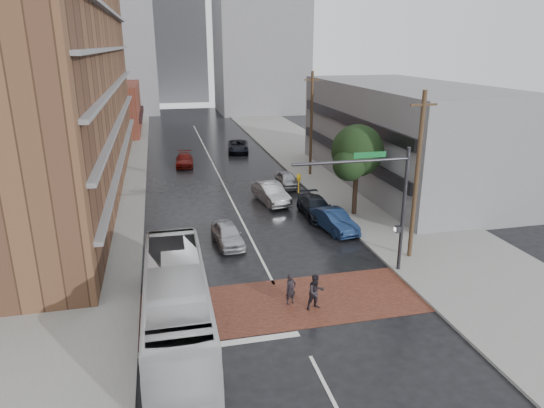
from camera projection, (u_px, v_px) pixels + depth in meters
name	position (u px, v px, depth m)	size (l,w,h in m)	color
ground	(286.00, 308.00, 23.86)	(160.00, 160.00, 0.00)	black
crosswalk	(283.00, 303.00, 24.31)	(14.00, 5.00, 0.02)	brown
sidewalk_west	(95.00, 185.00, 44.44)	(9.00, 90.00, 0.15)	gray
sidewalk_east	(332.00, 171.00, 49.43)	(9.00, 90.00, 0.15)	gray
apartment_block	(41.00, 22.00, 38.60)	(10.00, 44.00, 28.00)	brown
storefront_west	(111.00, 109.00, 70.06)	(8.00, 16.00, 7.00)	brown
building_east	(404.00, 134.00, 44.51)	(11.00, 26.00, 9.00)	slate
distant_tower_west	(103.00, 23.00, 87.88)	(18.00, 16.00, 32.00)	slate
distant_tower_east	(260.00, 11.00, 87.79)	(16.00, 14.00, 36.00)	slate
distant_tower_center	(178.00, 46.00, 107.89)	(12.00, 10.00, 24.00)	slate
street_tree	(357.00, 154.00, 35.34)	(4.20, 4.10, 6.90)	#332319
signal_mast	(380.00, 194.00, 25.95)	(6.50, 0.30, 7.20)	#2D2D33
utility_pole_near	(417.00, 176.00, 27.85)	(1.60, 0.26, 10.00)	#473321
utility_pole_far	(311.00, 123.00, 46.33)	(1.60, 0.26, 10.00)	#473321
transit_bus	(177.00, 301.00, 21.28)	(2.70, 11.53, 3.21)	silver
pedestrian_a	(291.00, 289.00, 24.01)	(0.59, 0.39, 1.61)	black
pedestrian_b	(316.00, 292.00, 23.51)	(0.89, 0.70, 1.84)	black
car_travel_a	(228.00, 234.00, 31.21)	(1.67, 4.16, 1.42)	#B2B3BA
car_travel_b	(271.00, 193.00, 39.48)	(1.72, 4.93, 1.62)	#B8BCC0
car_travel_c	(184.00, 160.00, 51.57)	(1.79, 4.42, 1.28)	#660F0B
suv_travel	(238.00, 146.00, 58.11)	(2.36, 5.12, 1.42)	black
car_parked_near	(334.00, 221.00, 33.52)	(1.57, 4.51, 1.49)	#15274B
car_parked_mid	(316.00, 207.00, 36.34)	(2.01, 4.94, 1.43)	black
car_parked_far	(287.00, 179.00, 43.94)	(1.60, 3.99, 1.36)	#9FA1A7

